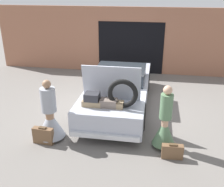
{
  "coord_description": "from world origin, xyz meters",
  "views": [
    {
      "loc": [
        1.09,
        -7.65,
        3.66
      ],
      "look_at": [
        0.0,
        -1.28,
        0.95
      ],
      "focal_mm": 42.0,
      "sensor_mm": 36.0,
      "label": 1
    }
  ],
  "objects_px": {
    "suitcase_beside_left_person": "(43,136)",
    "suitcase_beside_right_person": "(172,151)",
    "person_right": "(165,126)",
    "person_left": "(50,119)",
    "car": "(119,89)"
  },
  "relations": [
    {
      "from": "suitcase_beside_left_person",
      "to": "suitcase_beside_right_person",
      "type": "height_order",
      "value": "suitcase_beside_left_person"
    },
    {
      "from": "suitcase_beside_left_person",
      "to": "person_right",
      "type": "bearing_deg",
      "value": 6.92
    },
    {
      "from": "person_left",
      "to": "suitcase_beside_right_person",
      "type": "relative_size",
      "value": 3.26
    },
    {
      "from": "person_left",
      "to": "suitcase_beside_left_person",
      "type": "xyz_separation_m",
      "value": [
        -0.11,
        -0.25,
        -0.34
      ]
    },
    {
      "from": "person_right",
      "to": "suitcase_beside_left_person",
      "type": "relative_size",
      "value": 3.03
    },
    {
      "from": "person_right",
      "to": "suitcase_beside_right_person",
      "type": "bearing_deg",
      "value": -149.66
    },
    {
      "from": "suitcase_beside_right_person",
      "to": "suitcase_beside_left_person",
      "type": "bearing_deg",
      "value": 178.45
    },
    {
      "from": "car",
      "to": "suitcase_beside_right_person",
      "type": "bearing_deg",
      "value": -57.88
    },
    {
      "from": "person_left",
      "to": "suitcase_beside_left_person",
      "type": "distance_m",
      "value": 0.44
    },
    {
      "from": "car",
      "to": "suitcase_beside_right_person",
      "type": "height_order",
      "value": "car"
    },
    {
      "from": "person_right",
      "to": "person_left",
      "type": "bearing_deg",
      "value": 98.52
    },
    {
      "from": "car",
      "to": "person_right",
      "type": "bearing_deg",
      "value": -56.32
    },
    {
      "from": "car",
      "to": "suitcase_beside_right_person",
      "type": "relative_size",
      "value": 9.79
    },
    {
      "from": "car",
      "to": "person_right",
      "type": "xyz_separation_m",
      "value": [
        1.4,
        -2.11,
        0.0
      ]
    },
    {
      "from": "suitcase_beside_left_person",
      "to": "suitcase_beside_right_person",
      "type": "bearing_deg",
      "value": -1.55
    }
  ]
}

